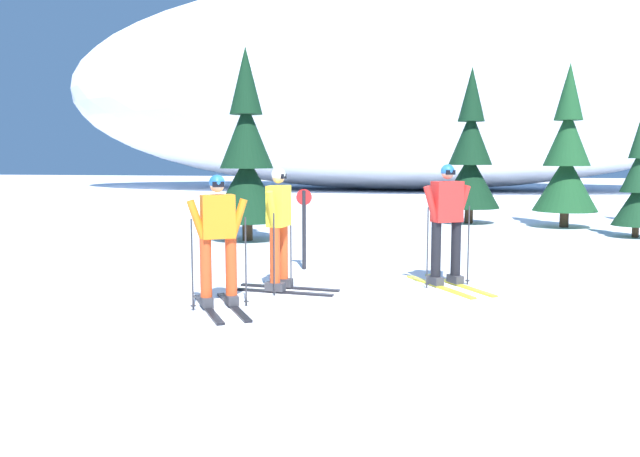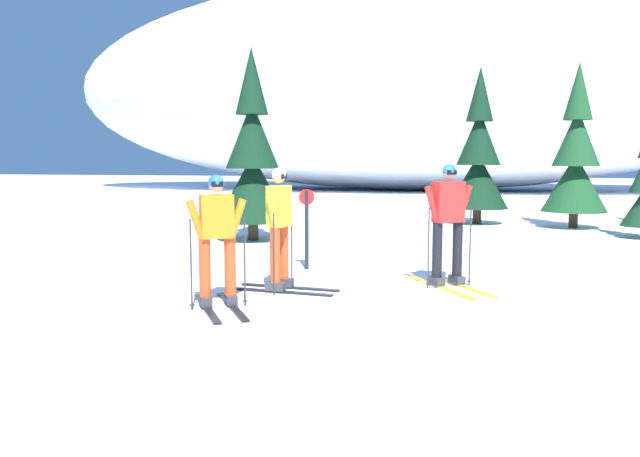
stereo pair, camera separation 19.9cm
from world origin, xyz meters
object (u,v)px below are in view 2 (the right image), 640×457
skier_red_jacket (448,222)px  trail_marker_post (307,224)px  skier_yellow_jacket (280,226)px  pine_tree_center (576,159)px  pine_tree_far_left (252,160)px  pine_tree_center_left (478,158)px  skier_orange_jacket (217,238)px

skier_red_jacket → trail_marker_post: bearing=158.4°
skier_yellow_jacket → skier_red_jacket: skier_red_jacket is taller
skier_yellow_jacket → pine_tree_center: size_ratio=0.39×
pine_tree_far_left → pine_tree_center_left: size_ratio=0.98×
skier_yellow_jacket → skier_red_jacket: 2.56m
skier_orange_jacket → pine_tree_far_left: (-1.77, 6.64, 0.99)m
pine_tree_center_left → skier_yellow_jacket: bearing=-105.9°
skier_orange_jacket → pine_tree_far_left: bearing=105.0°
skier_yellow_jacket → skier_orange_jacket: 1.29m
skier_orange_jacket → trail_marker_post: 3.06m
pine_tree_far_left → pine_tree_center_left: 7.45m
skier_red_jacket → pine_tree_far_left: (-4.68, 4.58, 0.92)m
skier_orange_jacket → pine_tree_far_left: pine_tree_far_left is taller
skier_orange_jacket → skier_red_jacket: bearing=35.3°
skier_red_jacket → pine_tree_center: size_ratio=0.40×
skier_yellow_jacket → trail_marker_post: skier_yellow_jacket is taller
skier_yellow_jacket → pine_tree_center_left: pine_tree_center_left is taller
skier_yellow_jacket → pine_tree_far_left: bearing=112.6°
trail_marker_post → skier_red_jacket: bearing=-21.6°
pine_tree_center → skier_yellow_jacket: bearing=-119.4°
pine_tree_center → pine_tree_far_left: bearing=-149.9°
skier_red_jacket → skier_orange_jacket: (-2.91, -2.06, -0.08)m
skier_yellow_jacket → trail_marker_post: 1.85m
pine_tree_center → skier_red_jacket: bearing=-109.5°
pine_tree_center_left → pine_tree_center: 2.71m
skier_yellow_jacket → pine_tree_far_left: 5.98m
skier_red_jacket → pine_tree_center: (3.26, 9.19, 0.94)m
skier_yellow_jacket → pine_tree_far_left: size_ratio=0.40×
skier_yellow_jacket → pine_tree_center: pine_tree_center is taller
skier_orange_jacket → skier_yellow_jacket: bearing=67.3°
skier_yellow_jacket → pine_tree_center_left: size_ratio=0.39×
skier_orange_jacket → trail_marker_post: bearing=81.6°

